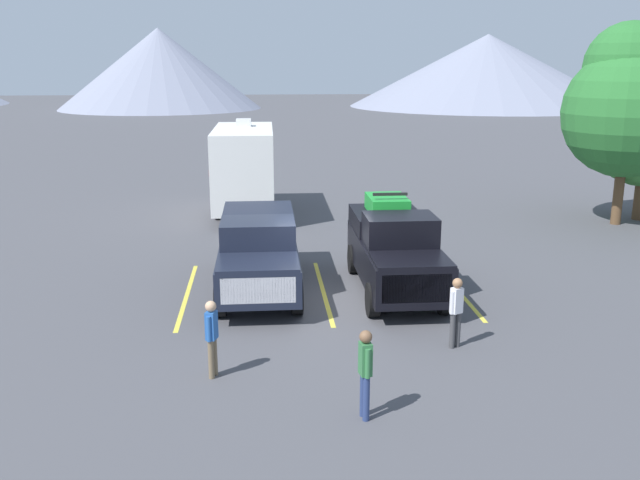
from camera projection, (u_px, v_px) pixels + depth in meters
The scene contains 12 objects.
ground_plane at pixel (326, 302), 18.26m from camera, with size 240.00×240.00×0.00m, color #47474C.
pickup_truck_a at pixel (258, 249), 19.13m from camera, with size 2.21×5.85×2.09m.
pickup_truck_b at pixel (394, 248), 18.99m from camera, with size 2.10×5.43×2.58m.
lot_stripe_a at pixel (187, 295), 18.82m from camera, with size 0.12×5.50×0.01m, color gold.
lot_stripe_b at pixel (323, 291), 19.13m from camera, with size 0.12×5.50×0.01m, color gold.
lot_stripe_c at pixel (455, 287), 19.45m from camera, with size 0.12×5.50×0.01m, color gold.
camper_trailer_a at pixel (244, 166), 28.15m from camera, with size 2.43×7.22×3.86m.
person_a at pixel (212, 334), 13.71m from camera, with size 0.25×0.34×1.61m.
person_b at pixel (365, 368), 12.08m from camera, with size 0.23×0.36×1.66m.
person_c at pixel (456, 308), 15.14m from camera, with size 0.32×0.27×1.60m.
tree_a at pixel (628, 102), 25.97m from camera, with size 4.82×4.82×7.64m.
mountain_ridge at pixel (228, 70), 96.34m from camera, with size 151.65×48.27×10.80m.
Camera 1 is at (-1.66, -17.19, 6.14)m, focal length 38.90 mm.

